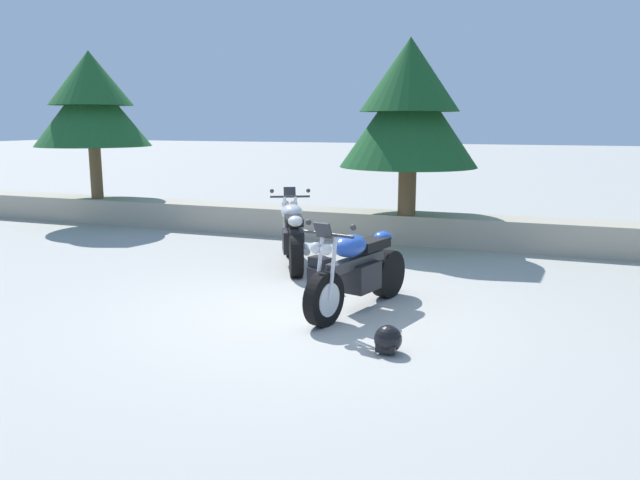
# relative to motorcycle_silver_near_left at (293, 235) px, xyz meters

# --- Properties ---
(ground_plane) EXTENTS (120.00, 120.00, 0.00)m
(ground_plane) POSITION_rel_motorcycle_silver_near_left_xyz_m (1.17, -2.22, -0.49)
(ground_plane) COLOR #A3A099
(stone_wall) EXTENTS (36.00, 0.80, 0.55)m
(stone_wall) POSITION_rel_motorcycle_silver_near_left_xyz_m (1.17, 2.58, -0.21)
(stone_wall) COLOR #A89E89
(stone_wall) RESTS_ON ground
(motorcycle_silver_near_left) EXTENTS (1.13, 1.91, 1.18)m
(motorcycle_silver_near_left) POSITION_rel_motorcycle_silver_near_left_xyz_m (0.00, 0.00, 0.00)
(motorcycle_silver_near_left) COLOR black
(motorcycle_silver_near_left) RESTS_ON ground
(motorcycle_blue_centre) EXTENTS (0.84, 2.03, 1.18)m
(motorcycle_blue_centre) POSITION_rel_motorcycle_silver_near_left_xyz_m (1.65, -1.95, 0.00)
(motorcycle_blue_centre) COLOR black
(motorcycle_blue_centre) RESTS_ON ground
(rider_backpack) EXTENTS (0.35, 0.33, 0.47)m
(rider_backpack) POSITION_rel_motorcycle_silver_near_left_xyz_m (0.89, -1.17, -0.24)
(rider_backpack) COLOR black
(rider_backpack) RESTS_ON ground
(rider_helmet) EXTENTS (0.28, 0.28, 0.28)m
(rider_helmet) POSITION_rel_motorcycle_silver_near_left_xyz_m (2.35, -3.19, -0.35)
(rider_helmet) COLOR black
(rider_helmet) RESTS_ON ground
(pine_tree_far_left) EXTENTS (2.50, 2.50, 3.23)m
(pine_tree_far_left) POSITION_rel_motorcycle_silver_near_left_xyz_m (-5.82, 2.46, 2.21)
(pine_tree_far_left) COLOR brown
(pine_tree_far_left) RESTS_ON stone_wall
(pine_tree_mid_left) EXTENTS (2.51, 2.51, 3.18)m
(pine_tree_mid_left) POSITION_rel_motorcycle_silver_near_left_xyz_m (1.29, 2.39, 2.05)
(pine_tree_mid_left) COLOR brown
(pine_tree_mid_left) RESTS_ON stone_wall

